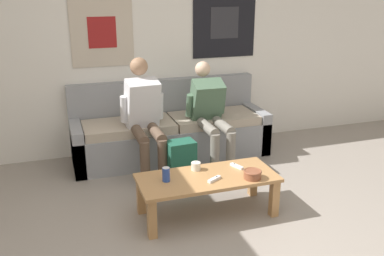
{
  "coord_description": "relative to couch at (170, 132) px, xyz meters",
  "views": [
    {
      "loc": [
        -1.0,
        -2.42,
        1.95
      ],
      "look_at": [
        0.23,
        1.28,
        0.64
      ],
      "focal_mm": 40.0,
      "sensor_mm": 36.0,
      "label": 1
    }
  ],
  "objects": [
    {
      "name": "coffee_table",
      "position": [
        -0.07,
        -1.45,
        0.01
      ],
      "size": [
        1.21,
        0.53,
        0.37
      ],
      "color": "#B27F4C",
      "rests_on": "ground_plane"
    },
    {
      "name": "drink_can_blue",
      "position": [
        -0.43,
        -1.43,
        0.14
      ],
      "size": [
        0.07,
        0.07,
        0.12
      ],
      "color": "#28479E",
      "rests_on": "coffee_table"
    },
    {
      "name": "person_seated_adult",
      "position": [
        -0.38,
        -0.38,
        0.37
      ],
      "size": [
        0.47,
        0.86,
        1.23
      ],
      "color": "brown",
      "rests_on": "ground_plane"
    },
    {
      "name": "couch",
      "position": [
        0.0,
        0.0,
        0.0
      ],
      "size": [
        2.28,
        0.72,
        0.88
      ],
      "color": "gray",
      "rests_on": "ground_plane"
    },
    {
      "name": "person_seated_teen",
      "position": [
        0.36,
        -0.38,
        0.32
      ],
      "size": [
        0.47,
        0.92,
        1.14
      ],
      "color": "gray",
      "rests_on": "ground_plane"
    },
    {
      "name": "game_controller_near_right",
      "position": [
        -0.04,
        -1.54,
        0.09
      ],
      "size": [
        0.14,
        0.1,
        0.03
      ],
      "color": "white",
      "rests_on": "coffee_table"
    },
    {
      "name": "wall_back",
      "position": [
        -0.26,
        0.36,
        0.98
      ],
      "size": [
        10.0,
        0.07,
        2.55
      ],
      "color": "white",
      "rests_on": "ground_plane"
    },
    {
      "name": "game_controller_near_left",
      "position": [
        0.25,
        -1.35,
        0.09
      ],
      "size": [
        0.08,
        0.15,
        0.03
      ],
      "color": "white",
      "rests_on": "coffee_table"
    },
    {
      "name": "ceramic_bowl",
      "position": [
        0.28,
        -1.61,
        0.12
      ],
      "size": [
        0.16,
        0.16,
        0.07
      ],
      "color": "brown",
      "rests_on": "coffee_table"
    },
    {
      "name": "pillar_candle",
      "position": [
        -0.12,
        -1.29,
        0.11
      ],
      "size": [
        0.09,
        0.09,
        0.08
      ],
      "color": "silver",
      "rests_on": "coffee_table"
    },
    {
      "name": "backpack",
      "position": [
        -0.11,
        -0.8,
        -0.07
      ],
      "size": [
        0.3,
        0.25,
        0.47
      ],
      "color": "#1E5642",
      "rests_on": "ground_plane"
    }
  ]
}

